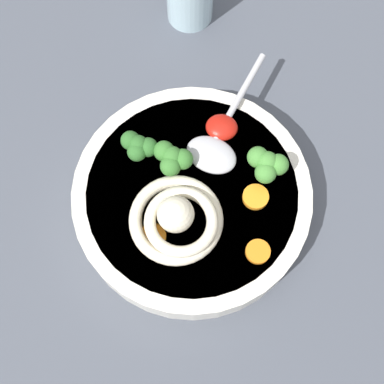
# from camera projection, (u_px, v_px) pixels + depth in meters

# --- Properties ---
(table_slab) EXTENTS (1.20, 1.20, 0.04)m
(table_slab) POSITION_uv_depth(u_px,v_px,m) (221.00, 194.00, 0.67)
(table_slab) COLOR #474C56
(table_slab) RESTS_ON ground
(soup_bowl) EXTENTS (0.27, 0.27, 0.05)m
(soup_bowl) POSITION_uv_depth(u_px,v_px,m) (192.00, 199.00, 0.62)
(soup_bowl) COLOR silver
(soup_bowl) RESTS_ON table_slab
(noodle_pile) EXTENTS (0.11, 0.11, 0.05)m
(noodle_pile) POSITION_uv_depth(u_px,v_px,m) (177.00, 219.00, 0.58)
(noodle_pile) COLOR beige
(noodle_pile) RESTS_ON soup_bowl
(soup_spoon) EXTENTS (0.08, 0.17, 0.02)m
(soup_spoon) POSITION_uv_depth(u_px,v_px,m) (217.00, 145.00, 0.61)
(soup_spoon) COLOR #B7B7BC
(soup_spoon) RESTS_ON soup_bowl
(chili_sauce_dollop) EXTENTS (0.04, 0.03, 0.02)m
(chili_sauce_dollop) POSITION_uv_depth(u_px,v_px,m) (222.00, 127.00, 0.62)
(chili_sauce_dollop) COLOR #B2190F
(chili_sauce_dollop) RESTS_ON soup_bowl
(broccoli_floret_far) EXTENTS (0.05, 0.04, 0.04)m
(broccoli_floret_far) POSITION_uv_depth(u_px,v_px,m) (172.00, 158.00, 0.59)
(broccoli_floret_far) COLOR #7A9E60
(broccoli_floret_far) RESTS_ON soup_bowl
(broccoli_floret_beside_noodles) EXTENTS (0.04, 0.04, 0.03)m
(broccoli_floret_beside_noodles) POSITION_uv_depth(u_px,v_px,m) (138.00, 147.00, 0.60)
(broccoli_floret_beside_noodles) COLOR #7A9E60
(broccoli_floret_beside_noodles) RESTS_ON soup_bowl
(broccoli_floret_left) EXTENTS (0.05, 0.04, 0.04)m
(broccoli_floret_left) POSITION_uv_depth(u_px,v_px,m) (267.00, 164.00, 0.59)
(broccoli_floret_left) COLOR #7A9E60
(broccoli_floret_left) RESTS_ON soup_bowl
(carrot_slice_beside_chili) EXTENTS (0.03, 0.03, 0.01)m
(carrot_slice_beside_chili) POSITION_uv_depth(u_px,v_px,m) (256.00, 197.00, 0.60)
(carrot_slice_beside_chili) COLOR orange
(carrot_slice_beside_chili) RESTS_ON soup_bowl
(carrot_slice_right) EXTENTS (0.03, 0.03, 0.00)m
(carrot_slice_right) POSITION_uv_depth(u_px,v_px,m) (153.00, 236.00, 0.58)
(carrot_slice_right) COLOR orange
(carrot_slice_right) RESTS_ON soup_bowl
(carrot_slice_near_spoon) EXTENTS (0.03, 0.03, 0.01)m
(carrot_slice_near_spoon) POSITION_uv_depth(u_px,v_px,m) (258.00, 252.00, 0.58)
(carrot_slice_near_spoon) COLOR orange
(carrot_slice_near_spoon) RESTS_ON soup_bowl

